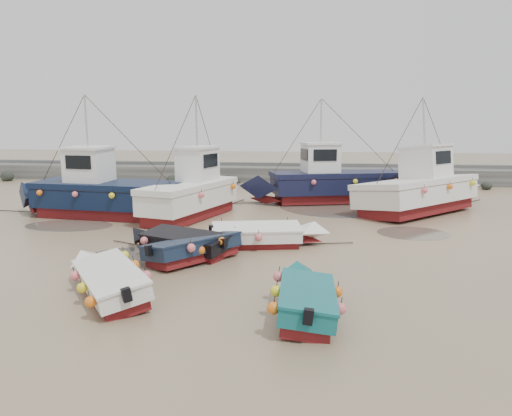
# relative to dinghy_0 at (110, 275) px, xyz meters

# --- Properties ---
(ground) EXTENTS (120.00, 120.00, 0.00)m
(ground) POSITION_rel_dinghy_0_xyz_m (3.85, 4.77, -0.55)
(ground) COLOR #9C8264
(ground) RESTS_ON ground
(seawall) EXTENTS (60.00, 4.92, 1.50)m
(seawall) POSITION_rel_dinghy_0_xyz_m (3.90, 26.77, 0.08)
(seawall) COLOR slate
(seawall) RESTS_ON ground
(puddle_a) EXTENTS (4.96, 4.96, 0.01)m
(puddle_a) POSITION_rel_dinghy_0_xyz_m (-0.06, 3.81, -0.54)
(puddle_a) COLOR #595146
(puddle_a) RESTS_ON ground
(puddle_b) EXTENTS (3.19, 3.19, 0.01)m
(puddle_b) POSITION_rel_dinghy_0_xyz_m (10.22, 9.15, -0.54)
(puddle_b) COLOR #595146
(puddle_b) RESTS_ON ground
(puddle_c) EXTENTS (4.28, 4.28, 0.01)m
(puddle_c) POSITION_rel_dinghy_0_xyz_m (-5.90, 8.73, -0.54)
(puddle_c) COLOR #595146
(puddle_c) RESTS_ON ground
(puddle_d) EXTENTS (6.89, 6.89, 0.01)m
(puddle_d) POSITION_rel_dinghy_0_xyz_m (7.14, 15.68, -0.54)
(puddle_d) COLOR #595146
(puddle_d) RESTS_ON ground
(dinghy_0) EXTENTS (4.18, 5.36, 1.43)m
(dinghy_0) POSITION_rel_dinghy_0_xyz_m (0.00, 0.00, 0.00)
(dinghy_0) COLOR maroon
(dinghy_0) RESTS_ON ground
(dinghy_1) EXTENTS (4.16, 4.95, 1.43)m
(dinghy_1) POSITION_rel_dinghy_0_xyz_m (1.81, 3.82, 0.01)
(dinghy_1) COLOR maroon
(dinghy_1) RESTS_ON ground
(dinghy_2) EXTENTS (1.96, 5.29, 1.43)m
(dinghy_2) POSITION_rel_dinghy_0_xyz_m (5.68, -0.88, 0.02)
(dinghy_2) COLOR maroon
(dinghy_2) RESTS_ON ground
(dinghy_4) EXTENTS (5.42, 3.02, 1.43)m
(dinghy_4) POSITION_rel_dinghy_0_xyz_m (0.78, 4.50, 0.01)
(dinghy_4) COLOR maroon
(dinghy_4) RESTS_ON ground
(dinghy_5) EXTENTS (5.79, 2.52, 1.43)m
(dinghy_5) POSITION_rel_dinghy_0_xyz_m (3.91, 6.09, 0.00)
(dinghy_5) COLOR maroon
(dinghy_5) RESTS_ON ground
(cabin_boat_0) EXTENTS (10.97, 3.80, 6.22)m
(cabin_boat_0) POSITION_rel_dinghy_0_xyz_m (-5.43, 11.08, 0.77)
(cabin_boat_0) COLOR maroon
(cabin_boat_0) RESTS_ON ground
(cabin_boat_1) EXTENTS (4.40, 9.48, 6.22)m
(cabin_boat_1) POSITION_rel_dinghy_0_xyz_m (-0.37, 11.74, 0.81)
(cabin_boat_1) COLOR maroon
(cabin_boat_1) RESTS_ON ground
(cabin_boat_2) EXTENTS (11.17, 5.24, 6.22)m
(cabin_boat_2) POSITION_rel_dinghy_0_xyz_m (6.46, 17.24, 0.76)
(cabin_boat_2) COLOR maroon
(cabin_boat_2) RESTS_ON ground
(cabin_boat_3) EXTENTS (8.44, 8.69, 6.22)m
(cabin_boat_3) POSITION_rel_dinghy_0_xyz_m (11.71, 14.53, 0.78)
(cabin_boat_3) COLOR maroon
(cabin_boat_3) RESTS_ON ground
(person) EXTENTS (0.71, 0.49, 1.89)m
(person) POSITION_rel_dinghy_0_xyz_m (-1.52, 10.74, -0.55)
(person) COLOR #1A243E
(person) RESTS_ON ground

